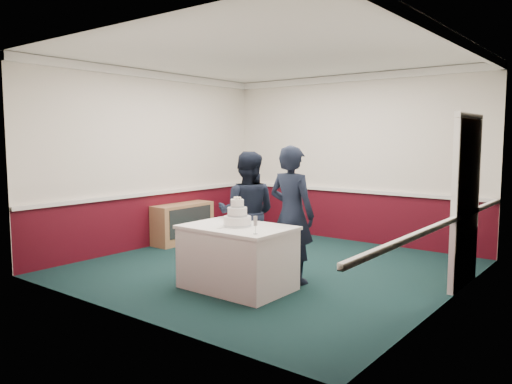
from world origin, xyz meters
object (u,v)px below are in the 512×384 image
Objects in this scene: cake_knife at (225,228)px; person_woman at (292,214)px; person_man at (247,213)px; sideboard at (183,223)px; champagne_flute at (255,222)px; wedding_cake at (237,217)px; cake_table at (237,257)px.

person_woman is (0.39, 0.85, 0.10)m from cake_knife.
person_woman is at bearing 155.06° from person_man.
cake_knife reaches higher than sideboard.
person_man is at bearing 124.87° from cake_knife.
champagne_flute is 1.22m from person_man.
person_man is (-0.33, 0.60, -0.06)m from wedding_cake.
champagne_flute reaches higher than cake_table.
cake_table is at bearing 60.79° from person_woman.
cake_table is 6.00× the size of cake_knife.
person_woman is (0.70, 0.05, 0.04)m from person_man.
sideboard is at bearing -51.68° from person_man.
sideboard is at bearing 149.21° from cake_table.
cake_table is at bearing -30.79° from sideboard.
person_man reaches higher than wedding_cake.
champagne_flute is at bearing -30.54° from sideboard.
cake_table is 0.78× the size of person_man.
champagne_flute is at bearing 104.22° from person_man.
person_man is at bearing 133.38° from champagne_flute.
wedding_cake reaches higher than cake_knife.
cake_knife is 0.94m from person_woman.
sideboard is at bearing 149.46° from champagne_flute.
sideboard is 5.45× the size of cake_knife.
person_woman is at bearing 60.90° from wedding_cake.
champagne_flute is at bearing -29.25° from wedding_cake.
sideboard is 3.30× the size of wedding_cake.
wedding_cake is 1.65× the size of cake_knife.
person_man is at bearing 4.12° from person_woman.
person_woman reaches higher than sideboard.
cake_knife is (-0.03, -0.20, 0.39)m from cake_table.
wedding_cake is 0.22× the size of person_man.
cake_knife is 0.86m from person_man.
cake_table is 0.78m from champagne_flute.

